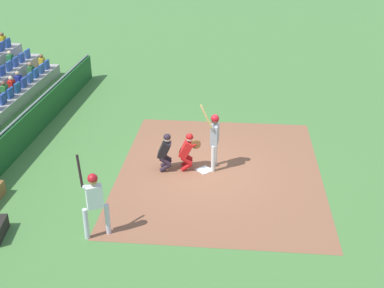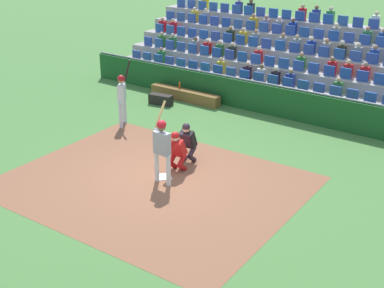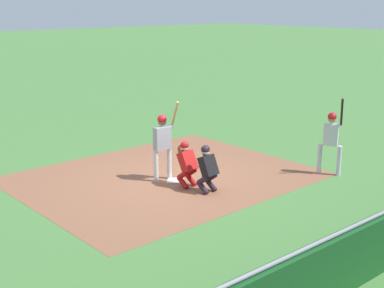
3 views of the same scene
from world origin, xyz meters
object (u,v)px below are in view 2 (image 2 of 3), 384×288
(batter_at_plate, at_px, (162,144))
(catcher_crouching, at_px, (176,149))
(water_bottle_on_bench, at_px, (180,85))
(home_plate_marker, at_px, (164,177))
(dugout_bench, at_px, (185,95))
(on_deck_batter, at_px, (122,94))
(equipment_duffel_bag, at_px, (161,99))
(home_plate_umpire, at_px, (187,140))

(batter_at_plate, distance_m, catcher_crouching, 0.98)
(catcher_crouching, xyz_separation_m, water_bottle_on_bench, (4.00, -5.48, -0.14))
(home_plate_marker, xyz_separation_m, catcher_crouching, (-0.05, -0.55, 0.70))
(catcher_crouching, bearing_deg, batter_at_plate, 100.21)
(dugout_bench, distance_m, on_deck_batter, 3.64)
(home_plate_marker, height_order, catcher_crouching, catcher_crouching)
(home_plate_marker, distance_m, on_deck_batter, 4.65)
(catcher_crouching, xyz_separation_m, equipment_duffel_bag, (4.18, -4.47, -0.51))
(batter_at_plate, xyz_separation_m, equipment_duffel_bag, (4.33, -5.31, -0.99))
(batter_at_plate, relative_size, on_deck_batter, 0.99)
(equipment_duffel_bag, bearing_deg, home_plate_umpire, 128.23)
(batter_at_plate, bearing_deg, home_plate_umpire, -80.10)
(batter_at_plate, relative_size, equipment_duffel_bag, 2.41)
(water_bottle_on_bench, bearing_deg, equipment_duffel_bag, 79.69)
(home_plate_marker, relative_size, catcher_crouching, 0.34)
(batter_at_plate, xyz_separation_m, home_plate_umpire, (0.27, -1.54, -0.49))
(water_bottle_on_bench, relative_size, on_deck_batter, 0.12)
(batter_at_plate, relative_size, water_bottle_on_bench, 8.56)
(home_plate_marker, height_order, dugout_bench, dugout_bench)
(water_bottle_on_bench, xyz_separation_m, on_deck_batter, (-0.17, 3.57, 0.58))
(water_bottle_on_bench, xyz_separation_m, equipment_duffel_bag, (0.18, 1.01, -0.38))
(water_bottle_on_bench, distance_m, on_deck_batter, 3.62)
(catcher_crouching, distance_m, dugout_bench, 6.57)
(batter_at_plate, xyz_separation_m, dugout_bench, (3.83, -6.25, -0.97))
(on_deck_batter, bearing_deg, water_bottle_on_bench, -87.34)
(batter_at_plate, height_order, home_plate_umpire, batter_at_plate)
(home_plate_umpire, bearing_deg, equipment_duffel_bag, -42.85)
(on_deck_batter, bearing_deg, dugout_bench, -92.40)
(water_bottle_on_bench, bearing_deg, home_plate_umpire, 129.10)
(dugout_bench, relative_size, equipment_duffel_bag, 3.37)
(on_deck_batter, bearing_deg, equipment_duffel_bag, -82.27)
(batter_at_plate, bearing_deg, equipment_duffel_bag, -50.80)
(catcher_crouching, relative_size, home_plate_umpire, 0.99)
(catcher_crouching, bearing_deg, on_deck_batter, -26.40)
(on_deck_batter, bearing_deg, home_plate_umpire, 162.13)
(water_bottle_on_bench, height_order, on_deck_batter, on_deck_batter)
(batter_at_plate, height_order, dugout_bench, batter_at_plate)
(batter_at_plate, height_order, equipment_duffel_bag, batter_at_plate)
(catcher_crouching, relative_size, water_bottle_on_bench, 4.79)
(catcher_crouching, bearing_deg, home_plate_umpire, -80.48)
(catcher_crouching, bearing_deg, home_plate_marker, 85.20)
(dugout_bench, distance_m, water_bottle_on_bench, 0.48)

